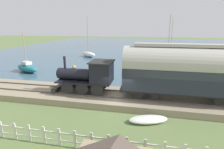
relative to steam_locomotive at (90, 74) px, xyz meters
The scene contains 15 objects.
ground_plane 3.81m from the steam_locomotive, 112.14° to the right, with size 200.00×200.00×0.00m, color #607542.
harbor_water 42.70m from the steam_locomotive, ahead, with size 80.00×80.00×0.01m.
rail_embankment 3.45m from the steam_locomotive, 90.00° to the right, with size 4.49×56.00×0.69m.
steam_locomotive is the anchor object (origin of this frame).
passenger_coach 8.23m from the steam_locomotive, 90.00° to the right, with size 2.62×10.66×4.57m.
sailboat_navy 25.20m from the steam_locomotive, 21.30° to the right, with size 3.54×6.44×8.85m.
sailboat_teal 14.64m from the steam_locomotive, 58.61° to the left, with size 3.34×4.86×5.77m.
sailboat_white 23.49m from the steam_locomotive, 19.56° to the left, with size 3.44×4.25×8.51m.
sailboat_yellow 41.37m from the steam_locomotive, 16.29° to the right, with size 2.91×3.49×9.01m.
rowboat_far_out 12.40m from the steam_locomotive, 16.43° to the left, with size 2.10×2.00×0.42m.
rowboat_mid_harbor 16.88m from the steam_locomotive, 52.95° to the right, with size 1.78×2.99×0.42m.
rowboat_off_pier 4.83m from the steam_locomotive, 21.50° to the left, with size 0.80×2.51×0.52m.
rowboat_near_shore 9.97m from the steam_locomotive, 49.99° to the right, with size 1.47×2.67×0.42m.
beached_dinghy 6.59m from the steam_locomotive, 121.59° to the right, with size 1.88×3.00×0.44m.
picket_fence 7.60m from the steam_locomotive, 158.05° to the right, with size 0.06×20.14×1.10m.
Camera 1 is at (-13.48, -2.25, 6.59)m, focal length 28.00 mm.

